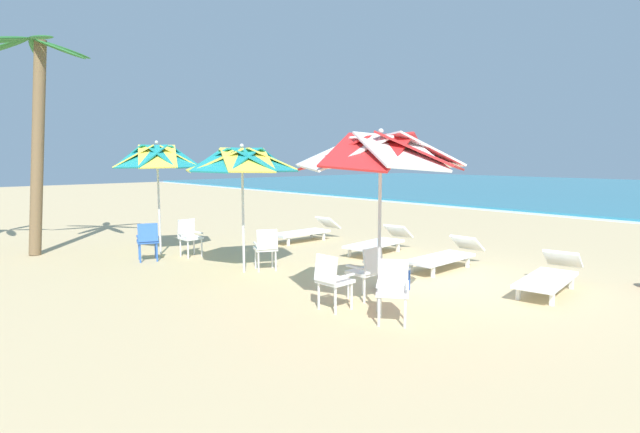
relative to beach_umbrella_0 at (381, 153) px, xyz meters
The scene contains 16 objects.
ground_plane 3.18m from the beach_umbrella_0, 103.38° to the left, with size 80.00×80.00×0.00m, color #D3B784.
beach_umbrella_0 is the anchor object (origin of this frame).
plastic_chair_0 1.98m from the beach_umbrella_0, 136.84° to the right, with size 0.46×0.49×0.87m.
plastic_chair_1 1.97m from the beach_umbrella_0, 148.57° to the left, with size 0.48×0.45×0.87m.
plastic_chair_2 1.91m from the beach_umbrella_0, 23.37° to the right, with size 0.63×0.63×0.87m.
beach_umbrella_1 3.50m from the beach_umbrella_0, behind, with size 2.27×2.27×2.56m.
plastic_chair_3 3.83m from the beach_umbrella_0, behind, with size 0.60×0.59×0.87m.
beach_umbrella_2 6.46m from the beach_umbrella_0, behind, with size 2.08×2.08×2.69m.
plastic_chair_4 6.20m from the beach_umbrella_0, 169.18° to the right, with size 0.58×0.56×0.87m.
plastic_chair_5 6.02m from the beach_umbrella_0, behind, with size 0.48×0.46×0.87m.
sun_lounger_0 3.87m from the beach_umbrella_0, 68.23° to the left, with size 0.96×2.22×0.62m.
sun_lounger_1 3.94m from the beach_umbrella_0, 107.23° to the left, with size 0.70×2.17×0.62m.
sun_lounger_2 5.04m from the beach_umbrella_0, 131.41° to the left, with size 0.89×2.21×0.62m.
sun_lounger_3 6.75m from the beach_umbrella_0, 149.72° to the left, with size 0.68×2.16×0.62m.
palm_tree_0 8.74m from the beach_umbrella_0, 162.22° to the right, with size 3.12×2.87×5.04m.
cooler_box 2.54m from the beach_umbrella_0, 120.40° to the left, with size 0.50×0.34×0.40m.
Camera 1 is at (5.27, -7.50, 2.29)m, focal length 27.69 mm.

